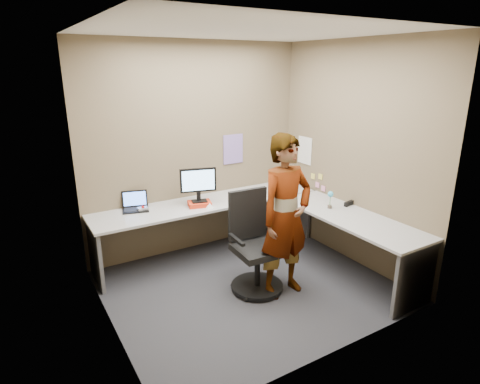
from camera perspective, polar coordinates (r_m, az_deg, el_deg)
ground at (r=4.66m, az=1.26°, el=-13.28°), size 3.00×3.00×0.00m
wall_back at (r=5.25m, az=-6.28°, el=6.03°), size 3.00×0.00×3.00m
wall_right at (r=5.08m, az=15.88°, el=5.08°), size 0.00×2.70×2.70m
wall_left at (r=3.59m, az=-19.25°, el=-0.28°), size 0.00×2.70×2.70m
ceiling at (r=4.02m, az=1.54°, el=21.98°), size 3.00×3.00×0.00m
desk at (r=4.91m, az=3.22°, el=-4.00°), size 2.98×2.58×0.73m
paper_ream at (r=4.98m, az=-5.78°, el=-1.67°), size 0.32×0.27×0.06m
monitor at (r=4.91m, az=-5.96°, el=1.42°), size 0.44×0.18×0.42m
laptop at (r=4.99m, az=-14.67°, el=-1.79°), size 0.36×0.32×0.22m
trackball_mouse at (r=4.92m, az=-13.65°, el=-2.36°), size 0.12×0.08×0.07m
origami at (r=4.90m, az=-4.33°, el=-1.92°), size 0.10×0.10×0.06m
stapler at (r=5.14m, az=15.22°, el=-1.58°), size 0.15×0.06×0.05m
flower at (r=4.96m, az=12.72°, el=-0.71°), size 0.07×0.07×0.22m
calendar_purple at (r=5.50m, az=-0.98°, el=6.13°), size 0.30×0.01×0.40m
calendar_white at (r=5.73m, az=9.20°, el=5.86°), size 0.01×0.28×0.38m
sticky_note_a at (r=5.55m, az=11.37°, el=2.16°), size 0.01×0.07×0.07m
sticky_note_b at (r=5.62m, az=10.95°, el=1.00°), size 0.01×0.07×0.07m
sticky_note_c at (r=5.54m, az=11.76°, el=0.49°), size 0.01×0.07×0.07m
sticky_note_d at (r=5.66m, az=10.33°, el=2.22°), size 0.01×0.07×0.07m
office_chair at (r=4.45m, az=2.08°, el=-8.35°), size 0.58×0.58×1.09m
person at (r=4.23m, az=6.52°, el=-3.54°), size 0.67×0.47×1.75m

